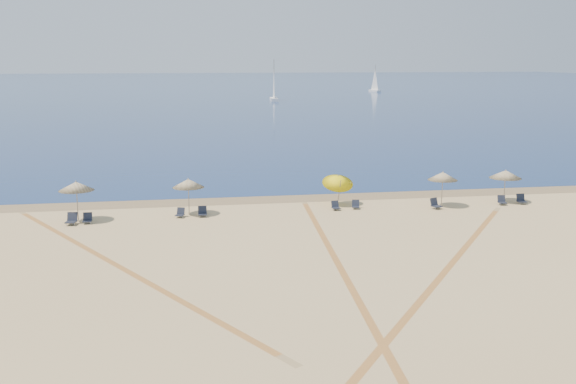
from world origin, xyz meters
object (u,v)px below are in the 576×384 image
chair_4 (202,212)px  umbrella_1 (76,186)px  umbrella_5 (505,174)px  chair_6 (356,205)px  umbrella_3 (338,180)px  chair_7 (435,204)px  chair_9 (521,199)px  chair_2 (87,219)px  sailboat_1 (375,84)px  umbrella_4 (443,176)px  sailboat_0 (274,88)px  chair_3 (180,213)px  chair_5 (336,206)px  umbrella_2 (188,183)px  chair_1 (72,219)px  chair_8 (502,201)px

chair_4 → umbrella_1: bearing=-179.7°
umbrella_5 → chair_6: bearing=-178.4°
umbrella_1 → umbrella_3: size_ratio=1.04×
chair_7 → chair_9: 6.51m
chair_2 → sailboat_1: bearing=67.1°
umbrella_4 → sailboat_0: (4.60, 113.53, 0.79)m
umbrella_1 → chair_6: umbrella_1 is taller
umbrella_1 → umbrella_4: size_ratio=1.05×
umbrella_1 → chair_2: umbrella_1 is taller
umbrella_1 → chair_7: 23.41m
sailboat_0 → sailboat_1: size_ratio=1.19×
chair_3 → chair_5: bearing=22.2°
umbrella_2 → chair_7: (16.48, -0.90, -1.77)m
sailboat_0 → umbrella_4: bearing=-88.2°
chair_1 → umbrella_4: bearing=12.3°
umbrella_4 → chair_6: (-5.99, 0.31, -1.86)m
chair_2 → chair_5: 15.97m
chair_2 → sailboat_0: size_ratio=0.07×
umbrella_1 → chair_2: 2.13m
chair_9 → umbrella_1: bearing=-176.5°
umbrella_4 → chair_7: size_ratio=2.89×
umbrella_5 → sailboat_1: bearing=76.7°
chair_4 → chair_6: size_ratio=0.99×
sailboat_0 → chair_7: bearing=-88.5°
umbrella_3 → sailboat_0: sailboat_0 is taller
umbrella_2 → chair_8: umbrella_2 is taller
umbrella_5 → chair_1: bearing=-176.7°
chair_8 → chair_5: bearing=-171.8°
chair_8 → sailboat_0: size_ratio=0.07×
umbrella_4 → umbrella_1: bearing=-179.3°
chair_6 → umbrella_1: bearing=-164.2°
umbrella_5 → chair_7: bearing=-168.3°
chair_5 → umbrella_4: bearing=-5.6°
chair_7 → umbrella_3: bearing=140.4°
chair_9 → chair_6: bearing=-178.8°
chair_4 → chair_9: 22.13m
umbrella_3 → umbrella_4: bearing=-12.2°
chair_4 → sailboat_1: size_ratio=0.08×
umbrella_2 → chair_6: size_ratio=3.60×
umbrella_4 → chair_8: (4.37, -0.13, -1.84)m
umbrella_4 → chair_9: 6.12m
umbrella_5 → sailboat_0: bearing=90.2°
chair_1 → chair_6: size_ratio=1.21×
chair_4 → umbrella_2: bearing=142.9°
chair_9 → chair_5: bearing=-177.9°
chair_9 → sailboat_0: sailboat_0 is taller
umbrella_2 → chair_4: umbrella_2 is taller
umbrella_4 → chair_1: umbrella_4 is taller
chair_5 → chair_6: 1.44m
chair_6 → chair_9: 11.83m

